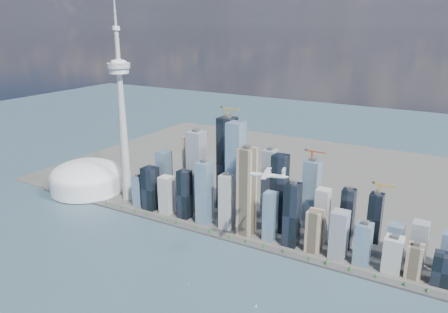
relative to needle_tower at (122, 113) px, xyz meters
The scene contains 10 objects.
ground 491.65m from the needle_tower, 45.94° to the right, with size 4000.00×4000.00×0.00m, color #2D444F.
seawall 385.07m from the needle_tower, 11.31° to the right, with size 1100.00×22.00×4.00m, color #383838.
land 544.99m from the needle_tower, 52.43° to the left, with size 1400.00×900.00×3.00m, color #4C4C47.
shoreline_trees 380.99m from the needle_tower, 11.31° to the right, with size 960.53×7.20×8.80m.
skyscraper_cluster 392.58m from the needle_tower, ahead, with size 736.00×142.00×259.84m.
needle_tower is the anchor object (origin of this frame).
dome_stadium 241.40m from the needle_tower, behind, with size 200.00×200.00×86.00m.
airplane 488.62m from the needle_tower, 15.99° to the right, with size 72.44×64.55×17.85m.
sailboat_west 606.05m from the needle_tower, 26.01° to the right, with size 5.95×2.46×8.22m.
sailboat_east 500.33m from the needle_tower, 33.85° to the right, with size 6.64×3.76×9.36m.
Camera 1 is at (468.01, -502.33, 458.79)m, focal length 35.00 mm.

